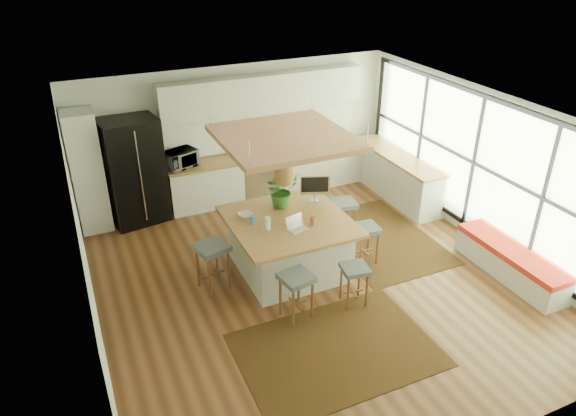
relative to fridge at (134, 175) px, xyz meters
name	(u,v)px	position (x,y,z in m)	size (l,w,h in m)	color
floor	(312,279)	(2.15, -3.16, -0.93)	(7.00, 7.00, 0.00)	#4E2A16
ceiling	(316,118)	(2.15, -3.16, 1.78)	(7.00, 7.00, 0.00)	white
wall_back	(237,132)	(2.15, 0.34, 0.42)	(6.50, 6.50, 0.00)	beige
wall_front	(479,361)	(2.15, -6.66, 0.42)	(6.50, 6.50, 0.00)	beige
wall_left	(84,254)	(-1.10, -3.16, 0.42)	(7.00, 7.00, 0.00)	beige
wall_right	(484,169)	(5.40, -3.16, 0.42)	(7.00, 7.00, 0.00)	beige
window_wall	(483,167)	(5.37, -3.16, 0.47)	(0.10, 6.20, 2.60)	black
pantry	(87,172)	(-0.80, 0.02, 0.20)	(0.55, 0.60, 2.25)	beige
back_counter_base	(268,174)	(2.70, 0.02, -0.49)	(4.20, 0.60, 0.88)	beige
back_counter_top	(268,154)	(2.70, 0.02, -0.03)	(4.24, 0.64, 0.05)	brown
backsplash	(262,128)	(2.70, 0.32, 0.43)	(4.20, 0.02, 0.80)	white
upper_cabinets	(264,92)	(2.70, 0.16, 1.22)	(4.20, 0.34, 0.70)	beige
range	(257,174)	(2.45, 0.02, -0.43)	(0.76, 0.62, 1.00)	#A5A5AA
right_counter_base	(396,176)	(5.08, -1.16, -0.49)	(0.60, 2.50, 0.88)	beige
right_counter_top	(398,156)	(5.08, -1.16, -0.03)	(0.64, 2.54, 0.05)	brown
window_bench	(510,262)	(5.10, -4.36, -0.68)	(0.52, 2.00, 0.50)	beige
ceiling_panel	(285,155)	(1.85, -2.76, 1.12)	(1.86, 1.86, 0.80)	brown
rug_near	(336,350)	(1.73, -4.73, -0.92)	(2.60, 1.80, 0.01)	black
rug_right	(378,239)	(3.81, -2.53, -0.92)	(1.80, 2.60, 0.01)	black
fridge	(134,175)	(0.00, 0.00, 0.00)	(1.01, 0.79, 2.03)	black
island	(289,245)	(1.94, -2.73, -0.46)	(1.85, 1.85, 0.93)	brown
stool_near_left	(296,297)	(1.53, -3.88, -0.57)	(0.43, 0.43, 0.72)	#444B4C
stool_near_right	(354,283)	(2.45, -3.93, -0.57)	(0.38, 0.38, 0.65)	#444B4C
stool_right_front	(365,243)	(3.19, -3.04, -0.57)	(0.40, 0.40, 0.68)	#444B4C
stool_right_back	(343,219)	(3.27, -2.16, -0.57)	(0.42, 0.42, 0.71)	#444B4C
stool_left_side	(213,268)	(0.66, -2.71, -0.57)	(0.46, 0.46, 0.78)	#444B4C
laptop	(299,223)	(1.94, -3.08, 0.12)	(0.30, 0.32, 0.23)	#A5A5AA
monitor	(315,187)	(2.60, -2.30, 0.26)	(0.50, 0.18, 0.46)	#A5A5AA
microwave	(180,157)	(0.90, 0.04, 0.20)	(0.60, 0.33, 0.41)	#A5A5AA
island_plant	(281,193)	(2.02, -2.25, 0.24)	(0.53, 0.59, 0.46)	#1E4C19
island_bowl	(245,215)	(1.35, -2.34, 0.03)	(0.22, 0.22, 0.05)	white
island_bottle_0	(254,218)	(1.39, -2.63, 0.10)	(0.07, 0.07, 0.19)	#3384CF
island_bottle_1	(269,224)	(1.54, -2.88, 0.10)	(0.07, 0.07, 0.19)	silver
island_bottle_2	(312,220)	(2.19, -3.03, 0.10)	(0.07, 0.07, 0.19)	#975832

